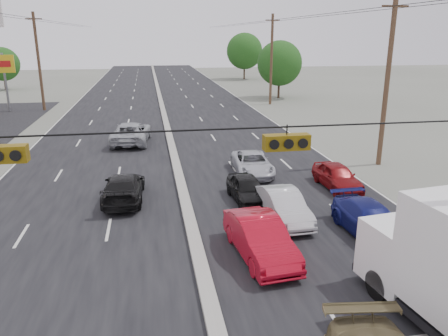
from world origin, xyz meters
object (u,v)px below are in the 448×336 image
Objects in this scene: utility_pole_right_b at (387,82)px; queue_car_d at (371,221)px; utility_pole_right_c at (271,59)px; utility_pole_left_c at (39,61)px; queue_car_c at (252,164)px; queue_car_a at (248,189)px; queue_car_e at (337,176)px; tree_left_far at (2,64)px; oncoming_far at (131,133)px; red_sedan at (260,238)px; tree_right_mid at (280,63)px; oncoming_near at (124,188)px; tree_right_far at (244,51)px; pole_sign_far at (4,69)px; queue_car_b at (284,206)px.

utility_pole_right_b reaches higher than queue_car_d.
utility_pole_left_c is at bearing 180.00° from utility_pole_right_c.
queue_car_a is at bearing -103.66° from queue_car_c.
queue_car_d is (-5.50, -34.38, -4.46)m from utility_pole_right_c.
utility_pole_left_c is at bearing 135.00° from utility_pole_right_b.
queue_car_e is (5.07, 1.09, 0.02)m from queue_car_a.
queue_car_c is (1.25, 4.27, -0.02)m from queue_car_a.
utility_pole_left_c is at bearing -64.59° from tree_left_far.
oncoming_far reaches higher than queue_car_c.
red_sedan is at bearing -106.24° from utility_pole_right_c.
tree_right_mid is at bearing 73.29° from queue_car_c.
tree_right_mid is (27.50, 5.00, -0.77)m from utility_pole_left_c.
utility_pole_left_c is at bearing -69.03° from oncoming_near.
utility_pole_right_b is 2.71× the size of queue_car_a.
utility_pole_right_c is 39.90m from tree_left_far.
tree_right_mid is 0.88× the size of tree_right_far.
utility_pole_left_c is at bearing 0.00° from pole_sign_far.
red_sedan reaches higher than queue_car_d.
utility_pole_left_c reaches higher than queue_car_c.
red_sedan is (-10.28, -10.30, -4.37)m from utility_pole_right_b.
utility_pole_left_c reaches higher than tree_right_far.
tree_left_far is at bearing 119.38° from queue_car_e.
utility_pole_left_c is 36.57m from queue_car_b.
utility_pole_right_c reaches higher than queue_car_b.
red_sedan is at bearing -101.48° from queue_car_a.
queue_car_b is 6.75m from queue_car_c.
utility_pole_right_c reaches higher than tree_right_far.
utility_pole_right_c reaches higher than oncoming_near.
utility_pole_right_c is at bearing -115.79° from oncoming_near.
tree_right_mid is at bearing 63.43° from utility_pole_right_c.
utility_pole_left_c is 30.56m from oncoming_near.
red_sedan is 9.94m from queue_car_c.
pole_sign_far is 0.98× the size of tree_left_far.
queue_car_d is at bearing 152.43° from oncoming_near.
utility_pole_right_b is 37.92m from pole_sign_far.
tree_right_mid is at bearing -92.29° from tree_right_far.
pole_sign_far is 1.58× the size of queue_car_e.
tree_left_far reaches higher than queue_car_a.
utility_pole_right_b is 2.63× the size of queue_car_e.
utility_pole_left_c reaches higher than queue_car_a.
queue_car_d is at bearing -97.96° from tree_right_far.
tree_right_far is (3.50, 55.00, -0.15)m from utility_pole_right_b.
tree_right_mid is at bearing 9.16° from pole_sign_far.
tree_right_far is 2.21× the size of queue_car_a.
queue_car_c is (20.25, -25.57, -3.80)m from pole_sign_far.
pole_sign_far is at bearing -170.84° from tree_right_mid.
queue_car_e is at bearing 8.79° from queue_car_a.
oncoming_far is at bearing 151.40° from utility_pole_right_b.
queue_car_c is (-10.75, -30.57, -3.72)m from tree_right_mid.
red_sedan reaches higher than oncoming_near.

